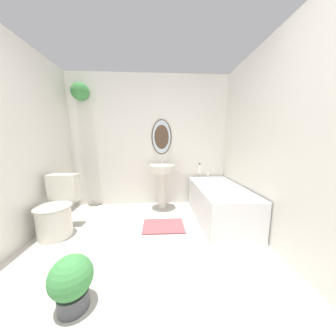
{
  "coord_description": "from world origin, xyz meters",
  "views": [
    {
      "loc": [
        0.16,
        -0.53,
        1.21
      ],
      "look_at": [
        0.28,
        1.64,
        0.86
      ],
      "focal_mm": 18.0,
      "sensor_mm": 36.0,
      "label": 1
    }
  ],
  "objects_px": {
    "toilet": "(57,211)",
    "potted_plant": "(72,281)",
    "pedestal_sink": "(162,176)",
    "shampoo_bottle": "(199,169)",
    "bathtub": "(219,202)"
  },
  "relations": [
    {
      "from": "bathtub",
      "to": "shampoo_bottle",
      "type": "height_order",
      "value": "shampoo_bottle"
    },
    {
      "from": "potted_plant",
      "to": "bathtub",
      "type": "bearing_deg",
      "value": 40.44
    },
    {
      "from": "shampoo_bottle",
      "to": "pedestal_sink",
      "type": "bearing_deg",
      "value": -168.66
    },
    {
      "from": "potted_plant",
      "to": "pedestal_sink",
      "type": "bearing_deg",
      "value": 69.12
    },
    {
      "from": "toilet",
      "to": "shampoo_bottle",
      "type": "distance_m",
      "value": 2.31
    },
    {
      "from": "pedestal_sink",
      "to": "toilet",
      "type": "bearing_deg",
      "value": -151.24
    },
    {
      "from": "toilet",
      "to": "shampoo_bottle",
      "type": "height_order",
      "value": "shampoo_bottle"
    },
    {
      "from": "pedestal_sink",
      "to": "potted_plant",
      "type": "relative_size",
      "value": 2.21
    },
    {
      "from": "toilet",
      "to": "shampoo_bottle",
      "type": "relative_size",
      "value": 3.9
    },
    {
      "from": "toilet",
      "to": "potted_plant",
      "type": "height_order",
      "value": "toilet"
    },
    {
      "from": "bathtub",
      "to": "shampoo_bottle",
      "type": "distance_m",
      "value": 0.78
    },
    {
      "from": "potted_plant",
      "to": "toilet",
      "type": "bearing_deg",
      "value": 123.29
    },
    {
      "from": "pedestal_sink",
      "to": "shampoo_bottle",
      "type": "distance_m",
      "value": 0.72
    },
    {
      "from": "shampoo_bottle",
      "to": "toilet",
      "type": "bearing_deg",
      "value": -156.64
    },
    {
      "from": "pedestal_sink",
      "to": "bathtub",
      "type": "bearing_deg",
      "value": -29.87
    }
  ]
}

